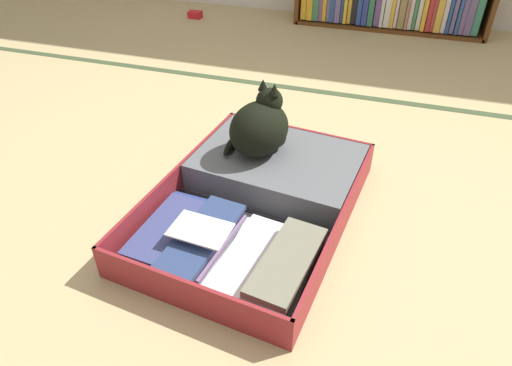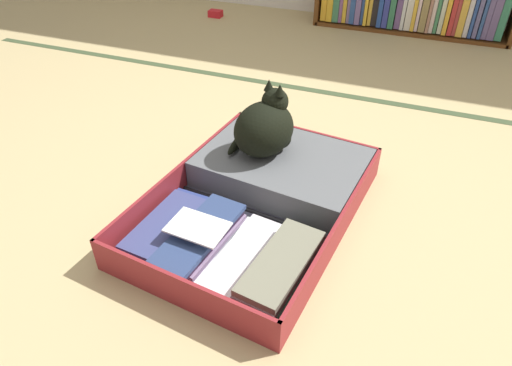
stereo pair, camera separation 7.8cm
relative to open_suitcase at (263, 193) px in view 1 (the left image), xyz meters
The scene contains 5 objects.
ground_plane 0.12m from the open_suitcase, ahead, with size 10.00×10.00×0.00m, color tan.
tatami_border 1.02m from the open_suitcase, 83.78° to the left, with size 4.80×0.05×0.00m.
open_suitcase is the anchor object (origin of this frame).
black_cat 0.25m from the open_suitcase, 110.18° to the left, with size 0.29×0.31×0.28m.
small_red_pouch 2.30m from the open_suitcase, 119.97° to the left, with size 0.10×0.07×0.05m.
Camera 1 is at (0.26, -1.25, 1.10)m, focal length 32.04 mm.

